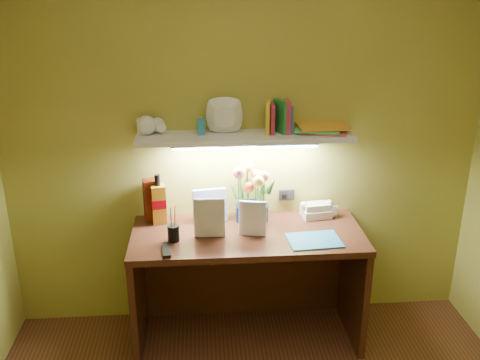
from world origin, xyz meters
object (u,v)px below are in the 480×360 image
object	(u,v)px
whisky_bottle	(158,199)
flower_bouquet	(252,194)
desk	(247,286)
telephone	(316,209)
desk_clock	(332,211)

from	to	relation	value
whisky_bottle	flower_bouquet	bearing A→B (deg)	-0.93
desk	telephone	distance (m)	0.66
desk_clock	whisky_bottle	bearing A→B (deg)	-161.22
telephone	desk_clock	distance (m)	0.10
desk	telephone	world-z (taller)	telephone
flower_bouquet	telephone	world-z (taller)	flower_bouquet
flower_bouquet	whisky_bottle	distance (m)	0.58
telephone	whisky_bottle	bearing A→B (deg)	173.62
telephone	desk_clock	world-z (taller)	telephone
flower_bouquet	desk_clock	world-z (taller)	flower_bouquet
desk	telephone	xyz separation A→B (m)	(0.46, 0.20, 0.43)
desk	flower_bouquet	size ratio (longest dim) A/B	3.87
flower_bouquet	telephone	size ratio (longest dim) A/B	2.01
flower_bouquet	whisky_bottle	xyz separation A→B (m)	(-0.58, 0.01, -0.02)
desk	flower_bouquet	xyz separation A→B (m)	(0.04, 0.18, 0.56)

